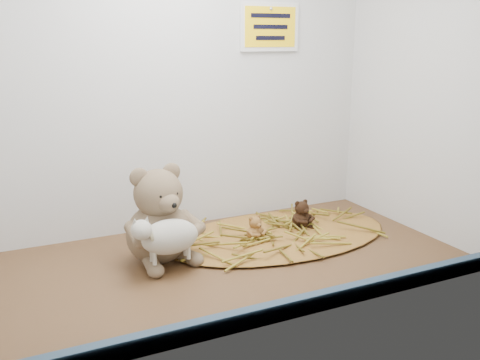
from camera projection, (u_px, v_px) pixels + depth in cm
name	position (u px, v px, depth cm)	size (l,w,h in cm)	color
alcove_shell	(197.00, 69.00, 123.03)	(120.40, 60.20, 90.40)	#422A17
front_rail	(273.00, 312.00, 101.20)	(119.28, 2.20, 3.60)	#31475E
straw_bed	(278.00, 235.00, 144.18)	(63.78, 37.04, 1.23)	brown
main_teddy	(158.00, 214.00, 126.42)	(18.91, 19.96, 23.45)	#826750
toy_lamb	(170.00, 237.00, 119.82)	(17.29, 10.55, 11.17)	beige
mini_teddy_tan	(255.00, 227.00, 138.65)	(5.39, 5.69, 6.69)	brown
mini_teddy_brown	(301.00, 213.00, 147.51)	(6.42, 6.77, 7.96)	black
wall_sign	(270.00, 27.00, 150.69)	(16.00, 1.20, 11.00)	yellow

